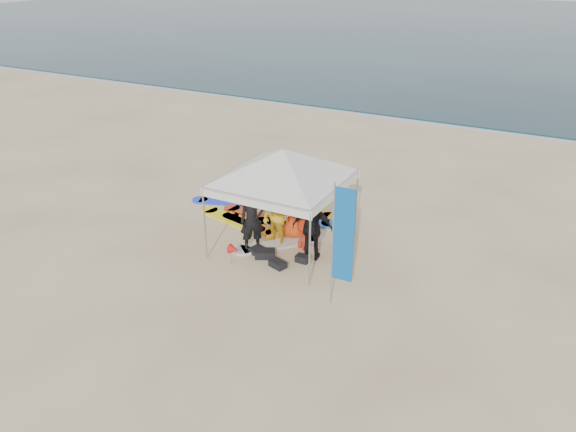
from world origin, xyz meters
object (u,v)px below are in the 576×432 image
at_px(person_seated, 339,243).
at_px(person_orange_a, 305,220).
at_px(person_black_b, 313,228).
at_px(surfboard_spread, 264,220).
at_px(feather_flag, 342,237).
at_px(canopy_tent, 283,150).
at_px(person_black_a, 252,220).
at_px(person_orange_b, 294,211).
at_px(marker_pennant, 234,250).
at_px(person_yellow, 275,217).

bearing_deg(person_seated, person_orange_a, 99.37).
height_order(person_black_b, surfboard_spread, person_black_b).
bearing_deg(person_seated, feather_flag, -143.63).
xyz_separation_m(person_black_b, canopy_tent, (-1.04, 0.26, 2.00)).
relative_size(person_black_a, person_black_b, 0.99).
distance_m(person_orange_b, marker_pennant, 2.39).
bearing_deg(person_orange_a, feather_flag, 158.25).
bearing_deg(person_seated, person_yellow, 107.91).
height_order(person_black_a, person_seated, person_black_a).
bearing_deg(person_orange_b, person_black_a, 33.59).
relative_size(person_orange_a, person_black_b, 0.95).
bearing_deg(canopy_tent, person_yellow, -166.88).
height_order(person_yellow, marker_pennant, person_yellow).
height_order(person_black_b, marker_pennant, person_black_b).
bearing_deg(marker_pennant, person_black_a, 90.54).
distance_m(canopy_tent, feather_flag, 3.48).
bearing_deg(marker_pennant, person_yellow, 74.61).
xyz_separation_m(person_black_a, person_orange_a, (1.27, 0.80, -0.04)).
bearing_deg(person_orange_a, person_black_a, 57.84).
bearing_deg(person_black_a, marker_pennant, -131.60).
relative_size(person_orange_a, surfboard_spread, 0.37).
bearing_deg(person_yellow, feather_flag, -18.84).
xyz_separation_m(person_yellow, feather_flag, (2.85, -1.96, 0.96)).
bearing_deg(feather_flag, person_black_a, 156.95).
relative_size(person_black_b, marker_pennant, 3.03).
xyz_separation_m(person_black_a, marker_pennant, (0.01, -1.00, -0.47)).
bearing_deg(person_black_a, person_black_b, -30.56).
height_order(person_black_b, feather_flag, feather_flag).
distance_m(person_black_a, feather_flag, 3.69).
bearing_deg(feather_flag, person_orange_b, 134.59).
bearing_deg(person_yellow, person_orange_a, 31.74).
bearing_deg(person_orange_b, feather_flag, 105.39).
bearing_deg(person_seated, canopy_tent, 106.81).
xyz_separation_m(person_seated, surfboard_spread, (-3.04, 1.08, -0.44)).
bearing_deg(canopy_tent, person_orange_a, 17.23).
height_order(person_black_b, person_orange_b, person_black_b).
bearing_deg(feather_flag, person_yellow, 145.51).
xyz_separation_m(canopy_tent, surfboard_spread, (-1.36, 1.20, -2.93)).
distance_m(person_orange_a, surfboard_spread, 2.38).
xyz_separation_m(person_yellow, person_orange_a, (0.83, 0.24, 0.02)).
relative_size(canopy_tent, marker_pennant, 7.07).
xyz_separation_m(person_yellow, marker_pennant, (-0.43, -1.56, -0.41)).
bearing_deg(person_seated, marker_pennant, 139.20).
bearing_deg(person_black_b, canopy_tent, -27.37).
xyz_separation_m(person_seated, marker_pennant, (-2.34, -1.74, 0.02)).
height_order(person_orange_b, person_seated, person_orange_b).
xyz_separation_m(person_black_b, feather_flag, (1.57, -1.75, 0.90)).
height_order(person_orange_a, feather_flag, feather_flag).
bearing_deg(person_orange_b, person_black_b, 109.83).
distance_m(person_yellow, marker_pennant, 1.67).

